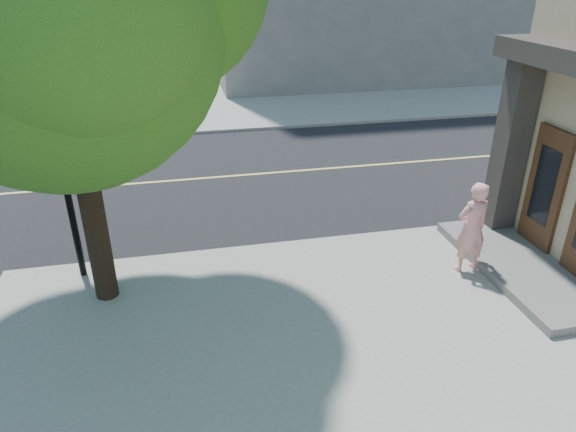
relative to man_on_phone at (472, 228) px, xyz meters
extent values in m
plane|color=black|center=(-8.15, 1.90, -1.07)|extent=(140.00, 140.00, 0.00)
cube|color=black|center=(-8.15, 6.40, -1.06)|extent=(140.00, 9.00, 0.01)
cube|color=gray|center=(5.35, 23.40, -1.01)|extent=(29.00, 25.00, 0.12)
cube|color=slate|center=(1.05, -0.30, -0.86)|extent=(1.60, 4.00, 0.18)
cube|color=#35302B|center=(1.55, 1.40, 1.15)|extent=(0.55, 0.55, 4.20)
cube|color=#422614|center=(1.81, 0.40, 0.45)|extent=(0.10, 1.00, 2.60)
imported|color=pink|center=(0.00, 0.00, 0.00)|extent=(0.74, 0.53, 1.89)
cylinder|color=black|center=(-7.01, 0.59, 1.09)|extent=(0.41, 0.41, 4.08)
sphere|color=#3B761D|center=(-7.01, 0.59, 3.82)|extent=(4.99, 4.99, 4.99)
sphere|color=#3B761D|center=(-6.55, -0.65, 4.16)|extent=(3.40, 3.40, 3.40)
cylinder|color=black|center=(-7.55, 1.44, 1.28)|extent=(0.13, 0.13, 4.45)
cube|color=white|center=(-7.50, 1.42, 1.81)|extent=(0.58, 0.04, 0.21)
cube|color=navy|center=(-7.50, 1.42, 1.28)|extent=(0.48, 0.04, 0.58)
imported|color=black|center=(-7.55, 1.44, 2.65)|extent=(0.17, 0.21, 1.06)
camera|label=1|loc=(-5.41, -7.99, 4.61)|focal=32.17mm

